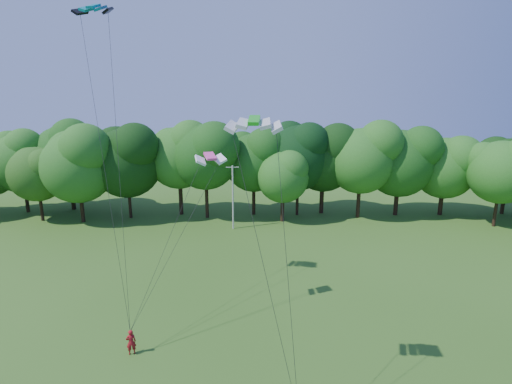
{
  "coord_description": "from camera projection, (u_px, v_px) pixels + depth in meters",
  "views": [
    {
      "loc": [
        0.17,
        -12.85,
        14.99
      ],
      "look_at": [
        -0.6,
        13.0,
        8.81
      ],
      "focal_mm": 28.0,
      "sensor_mm": 36.0,
      "label": 1
    }
  ],
  "objects": [
    {
      "name": "utility_pole",
      "position": [
        233.0,
        197.0,
        45.7
      ],
      "size": [
        1.49,
        0.19,
        7.46
      ],
      "rotation": [
        0.0,
        0.0,
        0.08
      ],
      "color": "#B0B0A7",
      "rests_on": "ground"
    },
    {
      "name": "kite_flyer_left",
      "position": [
        131.0,
        342.0,
        23.7
      ],
      "size": [
        0.69,
        0.59,
        1.59
      ],
      "primitive_type": "imported",
      "rotation": [
        0.0,
        0.0,
        3.57
      ],
      "color": "maroon",
      "rests_on": "ground"
    },
    {
      "name": "kite_teal",
      "position": [
        93.0,
        6.0,
        26.11
      ],
      "size": [
        2.62,
        1.44,
        0.51
      ],
      "rotation": [
        0.0,
        0.0,
        -0.13
      ],
      "color": "#047684",
      "rests_on": "ground"
    },
    {
      "name": "kite_green",
      "position": [
        254.0,
        120.0,
        17.13
      ],
      "size": [
        2.45,
        1.19,
        0.41
      ],
      "rotation": [
        0.0,
        0.0,
        -0.04
      ],
      "color": "green",
      "rests_on": "ground"
    },
    {
      "name": "kite_pink",
      "position": [
        210.0,
        156.0,
        26.07
      ],
      "size": [
        2.2,
        1.69,
        0.46
      ],
      "rotation": [
        0.0,
        0.0,
        0.43
      ],
      "color": "#FF46A7",
      "rests_on": "ground"
    },
    {
      "name": "tree_back_west",
      "position": [
        36.0,
        168.0,
        48.11
      ],
      "size": [
        7.28,
        7.28,
        10.58
      ],
      "color": "black",
      "rests_on": "ground"
    },
    {
      "name": "tree_back_center",
      "position": [
        298.0,
        152.0,
        50.13
      ],
      "size": [
        9.03,
        9.03,
        13.14
      ],
      "color": "black",
      "rests_on": "ground"
    }
  ]
}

